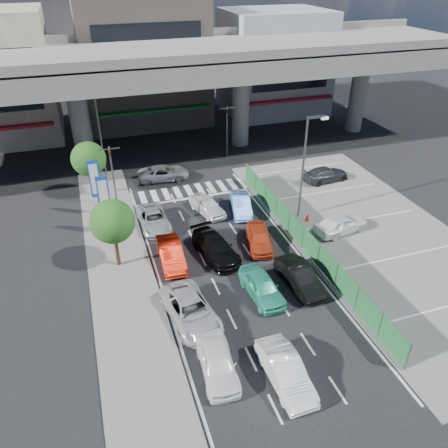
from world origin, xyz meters
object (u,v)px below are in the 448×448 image
object	(u,v)px
traffic_light_right	(227,119)
traffic_cone	(308,217)
street_lamp_left	(101,127)
hatch_black_mid_right	(300,277)
signboard_near	(104,198)
parked_sedan_white	(341,224)
van_white_back_left	(217,362)
taxi_orange_right	(259,238)
wagon_silver_front_left	(154,219)
sedan_white_front_mid	(207,206)
kei_truck_front_right	(241,205)
crossing_wagon_silver	(163,173)
parked_sedan_dgrey	(326,174)
traffic_light_left	(111,162)
tree_near	(112,222)
sedan_white_mid_left	(191,310)
hatch_white_back_mid	(285,371)
taxi_teal_mid	(262,286)
sedan_black_mid	(216,247)
taxi_orange_left	(171,254)
tree_far	(89,159)
street_lamp_right	(306,160)
signboard_far	(95,180)

from	to	relation	value
traffic_light_right	traffic_cone	world-z (taller)	traffic_light_right
street_lamp_left	hatch_black_mid_right	size ratio (longest dim) A/B	1.91
signboard_near	parked_sedan_white	size ratio (longest dim) A/B	1.13
van_white_back_left	taxi_orange_right	xyz separation A→B (m)	(6.04, 9.46, -0.02)
wagon_silver_front_left	sedan_white_front_mid	xyz separation A→B (m)	(4.38, 0.72, 0.03)
kei_truck_front_right	crossing_wagon_silver	xyz separation A→B (m)	(-4.64, 7.72, -0.02)
street_lamp_left	parked_sedan_dgrey	bearing A→B (deg)	-20.92
traffic_light_right	street_lamp_left	size ratio (longest dim) A/B	0.65
traffic_light_left	tree_near	bearing A→B (deg)	-95.71
sedan_white_mid_left	traffic_light_right	bearing A→B (deg)	58.94
kei_truck_front_right	crossing_wagon_silver	size ratio (longest dim) A/B	0.87
sedan_white_mid_left	sedan_white_front_mid	xyz separation A→B (m)	(4.23, 11.15, -0.04)
traffic_light_right	signboard_near	size ratio (longest dim) A/B	1.11
wagon_silver_front_left	crossing_wagon_silver	size ratio (longest dim) A/B	0.97
traffic_cone	hatch_white_back_mid	bearing A→B (deg)	-121.55
street_lamp_left	parked_sedan_white	world-z (taller)	street_lamp_left
street_lamp_left	van_white_back_left	size ratio (longest dim) A/B	1.98
traffic_light_right	parked_sedan_dgrey	distance (m)	10.93
hatch_white_back_mid	taxi_teal_mid	world-z (taller)	same
taxi_orange_right	signboard_near	bearing A→B (deg)	168.08
sedan_black_mid	crossing_wagon_silver	distance (m)	12.83
traffic_light_right	taxi_orange_left	xyz separation A→B (m)	(-9.15, -15.70, -3.25)
hatch_black_mid_right	sedan_white_front_mid	world-z (taller)	hatch_black_mid_right
tree_far	taxi_orange_left	bearing A→B (deg)	-69.69
hatch_white_back_mid	sedan_white_mid_left	bearing A→B (deg)	119.25
van_white_back_left	taxi_orange_right	world-z (taller)	van_white_back_left
wagon_silver_front_left	kei_truck_front_right	world-z (taller)	kei_truck_front_right
traffic_light_right	traffic_cone	bearing A→B (deg)	-82.27
tree_near	hatch_black_mid_right	bearing A→B (deg)	-28.31
street_lamp_right	parked_sedan_white	bearing A→B (deg)	-60.04
sedan_white_front_mid	traffic_cone	bearing A→B (deg)	-42.77
tree_near	taxi_orange_right	xyz separation A→B (m)	(9.60, -0.75, -2.72)
kei_truck_front_right	tree_far	bearing A→B (deg)	162.91
street_lamp_right	hatch_black_mid_right	world-z (taller)	street_lamp_right
hatch_white_back_mid	taxi_teal_mid	size ratio (longest dim) A/B	1.03
traffic_light_right	signboard_far	distance (m)	15.38
wagon_silver_front_left	crossing_wagon_silver	bearing A→B (deg)	71.75
street_lamp_right	street_lamp_left	bearing A→B (deg)	138.37
traffic_light_right	taxi_orange_right	distance (m)	16.34
signboard_near	taxi_teal_mid	distance (m)	12.73
traffic_cone	traffic_light_right	bearing A→B (deg)	97.73
signboard_near	wagon_silver_front_left	size ratio (longest dim) A/B	1.06
traffic_light_right	sedan_white_mid_left	world-z (taller)	traffic_light_right
tree_near	wagon_silver_front_left	world-z (taller)	tree_near
street_lamp_left	traffic_cone	xyz separation A→B (m)	(13.70, -12.81, -4.38)
wagon_silver_front_left	taxi_orange_left	bearing A→B (deg)	-88.71
hatch_white_back_mid	traffic_cone	size ratio (longest dim) A/B	6.37
street_lamp_left	parked_sedan_dgrey	size ratio (longest dim) A/B	1.85
van_white_back_left	sedan_black_mid	xyz separation A→B (m)	(2.80, 9.27, -0.00)
tree_near	sedan_black_mid	bearing A→B (deg)	-8.37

